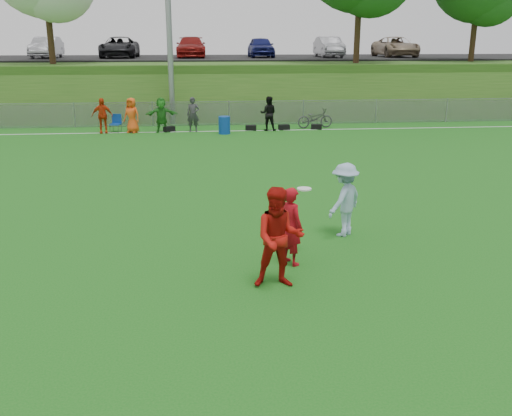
{
  "coord_description": "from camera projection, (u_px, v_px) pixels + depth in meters",
  "views": [
    {
      "loc": [
        -1.64,
        -10.37,
        4.5
      ],
      "look_at": [
        -0.54,
        0.5,
        1.22
      ],
      "focal_mm": 40.0,
      "sensor_mm": 36.0,
      "label": 1
    }
  ],
  "objects": [
    {
      "name": "car_row",
      "position": [
        203.0,
        47.0,
        40.62
      ],
      "size": [
        32.04,
        5.18,
        1.44
      ],
      "color": "silver",
      "rests_on": "parking_lot"
    },
    {
      "name": "gear_bags",
      "position": [
        256.0,
        128.0,
        28.67
      ],
      "size": [
        8.02,
        0.55,
        0.26
      ],
      "color": "black",
      "rests_on": "ground"
    },
    {
      "name": "berm",
      "position": [
        220.0,
        81.0,
        40.44
      ],
      "size": [
        120.0,
        18.0,
        3.0
      ],
      "primitive_type": "cube",
      "color": "#285517",
      "rests_on": "ground"
    },
    {
      "name": "player_blue",
      "position": [
        345.0,
        200.0,
        13.28
      ],
      "size": [
        1.25,
        1.25,
        1.74
      ],
      "primitive_type": "imported",
      "rotation": [
        0.0,
        0.0,
        3.92
      ],
      "color": "#95B3CF",
      "rests_on": "ground"
    },
    {
      "name": "player_red_left",
      "position": [
        291.0,
        226.0,
        11.59
      ],
      "size": [
        0.65,
        0.71,
        1.63
      ],
      "primitive_type": "imported",
      "rotation": [
        0.0,
        0.0,
        2.13
      ],
      "color": "#A50B15",
      "rests_on": "ground"
    },
    {
      "name": "bicycle",
      "position": [
        315.0,
        118.0,
        29.35
      ],
      "size": [
        1.97,
        0.97,
        0.99
      ],
      "primitive_type": "imported",
      "rotation": [
        0.0,
        0.0,
        1.74
      ],
      "color": "#313133",
      "rests_on": "ground"
    },
    {
      "name": "recycling_bin",
      "position": [
        224.0,
        125.0,
        27.57
      ],
      "size": [
        0.74,
        0.74,
        0.84
      ],
      "primitive_type": "cylinder",
      "rotation": [
        0.0,
        0.0,
        0.43
      ],
      "color": "#0D3896",
      "rests_on": "ground"
    },
    {
      "name": "parking_lot",
      "position": [
        219.0,
        58.0,
        41.9
      ],
      "size": [
        120.0,
        12.0,
        0.1
      ],
      "primitive_type": "cube",
      "color": "black",
      "rests_on": "berm"
    },
    {
      "name": "fence",
      "position": [
        229.0,
        113.0,
        30.21
      ],
      "size": [
        58.0,
        0.06,
        1.3
      ],
      "color": "gray",
      "rests_on": "ground"
    },
    {
      "name": "player_red_center",
      "position": [
        279.0,
        238.0,
        10.49
      ],
      "size": [
        0.97,
        0.77,
        1.92
      ],
      "primitive_type": "imported",
      "rotation": [
        0.0,
        0.0,
        -0.05
      ],
      "color": "#AE110C",
      "rests_on": "ground"
    },
    {
      "name": "camp_chair",
      "position": [
        116.0,
        127.0,
        28.1
      ],
      "size": [
        0.58,
        0.59,
        0.87
      ],
      "rotation": [
        0.0,
        0.0,
        -0.23
      ],
      "color": "#0D3993",
      "rests_on": "ground"
    },
    {
      "name": "frisbee",
      "position": [
        304.0,
        189.0,
        11.97
      ],
      "size": [
        0.31,
        0.31,
        0.03
      ],
      "color": "white",
      "rests_on": "ground"
    },
    {
      "name": "ground",
      "position": [
        285.0,
        273.0,
        11.34
      ],
      "size": [
        120.0,
        120.0,
        0.0
      ],
      "primitive_type": "plane",
      "color": "#135E14",
      "rests_on": "ground"
    },
    {
      "name": "spectator_row",
      "position": [
        173.0,
        115.0,
        27.97
      ],
      "size": [
        9.12,
        0.83,
        1.69
      ],
      "color": "red",
      "rests_on": "ground"
    },
    {
      "name": "sideline_far",
      "position": [
        231.0,
        131.0,
        28.49
      ],
      "size": [
        60.0,
        0.1,
        0.01
      ],
      "primitive_type": "cube",
      "color": "white",
      "rests_on": "ground"
    }
  ]
}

